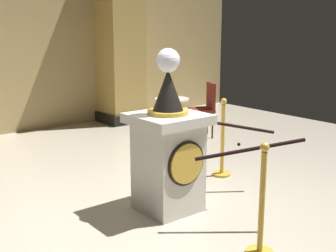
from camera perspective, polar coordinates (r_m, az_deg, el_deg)
The scene contains 9 objects.
ground_plane at distance 4.67m, azimuth -1.17°, elevation -11.32°, with size 10.82×10.82×0.00m, color #B2A893.
back_wall at distance 8.40m, azimuth -21.01°, elevation 11.42°, with size 10.82×0.16×3.66m, color tan.
pedestal_clock at distance 4.55m, azimuth 0.04°, elevation -3.11°, with size 0.71×0.71×1.71m.
stanchion_near at distance 3.84m, azimuth 12.07°, elevation -11.52°, with size 0.24×0.24×1.00m.
stanchion_far at distance 5.74m, azimuth 7.11°, elevation -2.98°, with size 0.24×0.24×1.03m.
velvet_rope at distance 4.65m, azimuth 9.26°, elevation -1.32°, with size 1.47×1.47×0.22m.
column_right at distance 8.96m, azimuth -6.32°, elevation 11.65°, with size 0.92×0.92×3.51m.
cafe_table at distance 7.48m, azimuth 0.49°, elevation 1.65°, with size 0.59×0.59×0.72m.
cafe_chair_red at distance 7.72m, azimuth 4.93°, elevation 2.79°, with size 0.54×0.54×0.96m.
Camera 1 is at (-2.58, -3.40, 1.91)m, focal length 46.72 mm.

